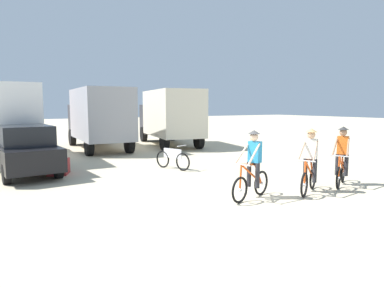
{
  "coord_description": "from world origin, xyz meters",
  "views": [
    {
      "loc": [
        -5.5,
        -6.3,
        2.46
      ],
      "look_at": [
        0.58,
        4.03,
        1.1
      ],
      "focal_mm": 31.96,
      "sensor_mm": 36.0,
      "label": 1
    }
  ],
  "objects_px": {
    "cyclist_orange_shirt": "(252,167)",
    "cyclist_near_camera": "(342,158)",
    "cyclist_cowboy_hat": "(310,163)",
    "box_truck_avon_van": "(8,118)",
    "bicycle_spare": "(173,159)",
    "sedan_parked": "(26,150)",
    "box_truck_grey_hauler": "(98,116)",
    "supply_crate": "(59,167)",
    "box_truck_cream_rv": "(170,115)"
  },
  "relations": [
    {
      "from": "cyclist_cowboy_hat",
      "to": "supply_crate",
      "type": "bearing_deg",
      "value": 131.89
    },
    {
      "from": "cyclist_cowboy_hat",
      "to": "bicycle_spare",
      "type": "bearing_deg",
      "value": 108.38
    },
    {
      "from": "box_truck_avon_van",
      "to": "supply_crate",
      "type": "distance_m",
      "value": 5.32
    },
    {
      "from": "box_truck_grey_hauler",
      "to": "supply_crate",
      "type": "bearing_deg",
      "value": -116.99
    },
    {
      "from": "cyclist_orange_shirt",
      "to": "cyclist_cowboy_hat",
      "type": "distance_m",
      "value": 1.84
    },
    {
      "from": "cyclist_near_camera",
      "to": "bicycle_spare",
      "type": "relative_size",
      "value": 1.11
    },
    {
      "from": "box_truck_grey_hauler",
      "to": "sedan_parked",
      "type": "relative_size",
      "value": 1.58
    },
    {
      "from": "bicycle_spare",
      "to": "supply_crate",
      "type": "height_order",
      "value": "bicycle_spare"
    },
    {
      "from": "box_truck_cream_rv",
      "to": "box_truck_grey_hauler",
      "type": "bearing_deg",
      "value": 177.63
    },
    {
      "from": "sedan_parked",
      "to": "supply_crate",
      "type": "bearing_deg",
      "value": -26.28
    },
    {
      "from": "box_truck_cream_rv",
      "to": "sedan_parked",
      "type": "distance_m",
      "value": 10.23
    },
    {
      "from": "box_truck_cream_rv",
      "to": "cyclist_orange_shirt",
      "type": "height_order",
      "value": "box_truck_cream_rv"
    },
    {
      "from": "box_truck_avon_van",
      "to": "bicycle_spare",
      "type": "bearing_deg",
      "value": -49.2
    },
    {
      "from": "sedan_parked",
      "to": "supply_crate",
      "type": "distance_m",
      "value": 1.27
    },
    {
      "from": "sedan_parked",
      "to": "cyclist_cowboy_hat",
      "type": "xyz_separation_m",
      "value": [
        6.67,
        -6.82,
        -0.04
      ]
    },
    {
      "from": "box_truck_cream_rv",
      "to": "sedan_parked",
      "type": "xyz_separation_m",
      "value": [
        -8.52,
        -5.57,
        -0.99
      ]
    },
    {
      "from": "cyclist_cowboy_hat",
      "to": "bicycle_spare",
      "type": "relative_size",
      "value": 1.11
    },
    {
      "from": "box_truck_avon_van",
      "to": "box_truck_grey_hauler",
      "type": "height_order",
      "value": "same"
    },
    {
      "from": "bicycle_spare",
      "to": "box_truck_avon_van",
      "type": "bearing_deg",
      "value": 130.8
    },
    {
      "from": "cyclist_cowboy_hat",
      "to": "bicycle_spare",
      "type": "height_order",
      "value": "cyclist_cowboy_hat"
    },
    {
      "from": "supply_crate",
      "to": "cyclist_near_camera",
      "type": "bearing_deg",
      "value": -40.69
    },
    {
      "from": "box_truck_grey_hauler",
      "to": "cyclist_orange_shirt",
      "type": "bearing_deg",
      "value": -86.78
    },
    {
      "from": "sedan_parked",
      "to": "cyclist_orange_shirt",
      "type": "relative_size",
      "value": 2.38
    },
    {
      "from": "box_truck_cream_rv",
      "to": "bicycle_spare",
      "type": "distance_m",
      "value": 8.22
    },
    {
      "from": "cyclist_orange_shirt",
      "to": "cyclist_near_camera",
      "type": "distance_m",
      "value": 3.37
    },
    {
      "from": "sedan_parked",
      "to": "cyclist_cowboy_hat",
      "type": "relative_size",
      "value": 2.38
    },
    {
      "from": "box_truck_grey_hauler",
      "to": "cyclist_orange_shirt",
      "type": "height_order",
      "value": "box_truck_grey_hauler"
    },
    {
      "from": "box_truck_avon_van",
      "to": "cyclist_near_camera",
      "type": "distance_m",
      "value": 14.06
    },
    {
      "from": "sedan_parked",
      "to": "cyclist_cowboy_hat",
      "type": "bearing_deg",
      "value": -45.63
    },
    {
      "from": "box_truck_avon_van",
      "to": "box_truck_cream_rv",
      "type": "distance_m",
      "value": 8.89
    },
    {
      "from": "box_truck_avon_van",
      "to": "supply_crate",
      "type": "bearing_deg",
      "value": -75.17
    },
    {
      "from": "box_truck_avon_van",
      "to": "bicycle_spare",
      "type": "relative_size",
      "value": 4.15
    },
    {
      "from": "cyclist_orange_shirt",
      "to": "cyclist_cowboy_hat",
      "type": "xyz_separation_m",
      "value": [
        1.81,
        -0.33,
        0.0
      ]
    },
    {
      "from": "box_truck_avon_van",
      "to": "sedan_parked",
      "type": "xyz_separation_m",
      "value": [
        0.3,
        -4.41,
        -0.99
      ]
    },
    {
      "from": "box_truck_cream_rv",
      "to": "supply_crate",
      "type": "distance_m",
      "value": 9.79
    },
    {
      "from": "cyclist_orange_shirt",
      "to": "box_truck_grey_hauler",
      "type": "bearing_deg",
      "value": 93.22
    },
    {
      "from": "bicycle_spare",
      "to": "supply_crate",
      "type": "bearing_deg",
      "value": 163.16
    },
    {
      "from": "box_truck_grey_hauler",
      "to": "cyclist_cowboy_hat",
      "type": "height_order",
      "value": "box_truck_grey_hauler"
    },
    {
      "from": "box_truck_grey_hauler",
      "to": "cyclist_orange_shirt",
      "type": "relative_size",
      "value": 3.76
    },
    {
      "from": "box_truck_avon_van",
      "to": "box_truck_cream_rv",
      "type": "bearing_deg",
      "value": 7.49
    },
    {
      "from": "cyclist_cowboy_hat",
      "to": "bicycle_spare",
      "type": "xyz_separation_m",
      "value": [
        -1.7,
        5.13,
        -0.45
      ]
    },
    {
      "from": "box_truck_cream_rv",
      "to": "bicycle_spare",
      "type": "relative_size",
      "value": 4.28
    },
    {
      "from": "sedan_parked",
      "to": "bicycle_spare",
      "type": "distance_m",
      "value": 5.27
    },
    {
      "from": "box_truck_grey_hauler",
      "to": "sedan_parked",
      "type": "height_order",
      "value": "box_truck_grey_hauler"
    },
    {
      "from": "box_truck_avon_van",
      "to": "sedan_parked",
      "type": "distance_m",
      "value": 4.53
    },
    {
      "from": "sedan_parked",
      "to": "cyclist_cowboy_hat",
      "type": "distance_m",
      "value": 9.54
    },
    {
      "from": "box_truck_cream_rv",
      "to": "cyclist_near_camera",
      "type": "distance_m",
      "value": 12.33
    },
    {
      "from": "cyclist_orange_shirt",
      "to": "supply_crate",
      "type": "height_order",
      "value": "cyclist_orange_shirt"
    },
    {
      "from": "box_truck_grey_hauler",
      "to": "cyclist_cowboy_hat",
      "type": "relative_size",
      "value": 3.76
    },
    {
      "from": "box_truck_grey_hauler",
      "to": "cyclist_orange_shirt",
      "type": "xyz_separation_m",
      "value": [
        0.69,
        -12.24,
        -1.03
      ]
    }
  ]
}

